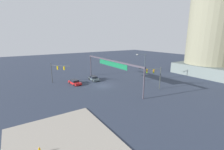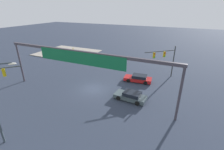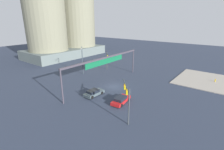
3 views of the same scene
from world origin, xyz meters
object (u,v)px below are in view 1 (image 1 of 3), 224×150
Objects in this scene: traffic_signal_opposite_side at (154,74)px; sedan_car_waiting_far at (75,82)px; sedan_car_approaching at (94,78)px; streetlamp_curved_arm at (144,65)px; traffic_signal_near_corner at (57,70)px.

traffic_signal_opposite_side is 20.79m from sedan_car_waiting_far.
sedan_car_approaching is 0.94× the size of sedan_car_waiting_far.
streetlamp_curved_arm is 19.86m from sedan_car_waiting_far.
streetlamp_curved_arm is (10.95, 21.56, 0.74)m from traffic_signal_near_corner.
sedan_car_approaching is 6.15m from sedan_car_waiting_far.
sedan_car_waiting_far is at bearing -80.13° from sedan_car_approaching.
traffic_signal_opposite_side is 7.66m from streetlamp_curved_arm.
traffic_signal_opposite_side is at bearing 33.00° from sedan_car_approaching.
traffic_signal_near_corner is 1.18× the size of sedan_car_waiting_far.
traffic_signal_near_corner is 25.56m from traffic_signal_opposite_side.
traffic_signal_opposite_side is 1.15× the size of sedan_car_waiting_far.
traffic_signal_opposite_side is at bearing 3.64° from traffic_signal_near_corner.
traffic_signal_opposite_side reaches higher than sedan_car_approaching.
sedan_car_waiting_far is at bearing 22.82° from streetlamp_curved_arm.
streetlamp_curved_arm reaches higher than sedan_car_approaching.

